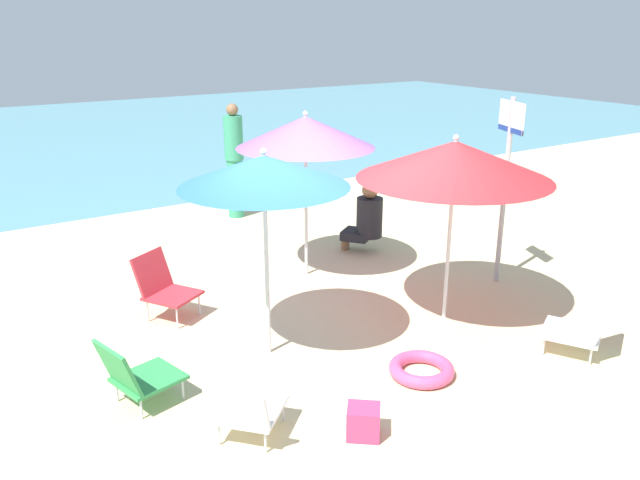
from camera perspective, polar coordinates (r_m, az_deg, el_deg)
ground_plane at (r=6.64m, az=0.41°, el=-7.93°), size 40.00×40.00×0.00m
sea_water at (r=18.77m, az=-22.92°, el=8.24°), size 40.00×16.00×0.01m
umbrella_blue at (r=5.60m, az=-5.00°, el=6.10°), size 1.52×1.52×1.96m
umbrella_purple at (r=7.55m, az=-1.30°, el=9.57°), size 1.64×1.64×2.02m
umbrella_red at (r=6.48m, az=11.87°, el=6.96°), size 1.94×1.94×1.95m
beach_chair_a at (r=4.93m, az=-6.59°, el=-14.72°), size 0.75×0.74×0.55m
beach_chair_b at (r=6.97m, az=-13.76°, el=-3.92°), size 0.70×0.73×0.69m
beach_chair_c at (r=6.53m, az=22.61°, el=-7.06°), size 0.73×0.78×0.63m
beach_chair_d at (r=5.49m, az=-16.09°, el=-11.39°), size 0.68×0.58×0.61m
person_a at (r=8.64m, az=4.16°, el=1.96°), size 0.53×0.57×0.99m
person_b at (r=10.25m, az=-7.62°, el=7.02°), size 0.30×0.30×1.80m
warning_sign at (r=7.69m, az=16.29°, el=6.49°), size 0.21×0.51×2.20m
swim_ring at (r=5.89m, az=9.00°, el=-11.27°), size 0.58×0.58×0.12m
beach_bag at (r=5.05m, az=3.88°, el=-15.81°), size 0.33×0.33×0.25m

